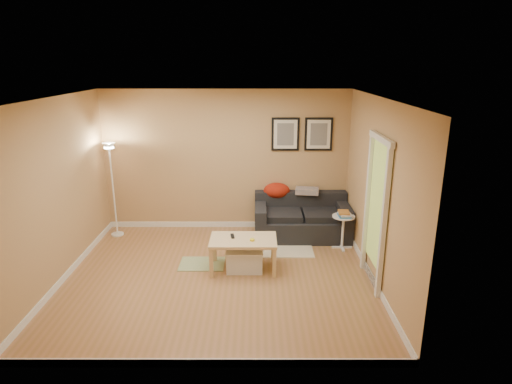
{
  "coord_description": "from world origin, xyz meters",
  "views": [
    {
      "loc": [
        0.56,
        -5.77,
        3.07
      ],
      "look_at": [
        0.55,
        0.85,
        1.05
      ],
      "focal_mm": 30.26,
      "sensor_mm": 36.0,
      "label": 1
    }
  ],
  "objects_px": {
    "coffee_table": "(243,254)",
    "floor_lamp": "(113,193)",
    "storage_bin": "(245,259)",
    "book_stack": "(344,214)",
    "side_table": "(343,232)",
    "sofa": "(302,217)"
  },
  "relations": [
    {
      "from": "storage_bin",
      "to": "floor_lamp",
      "type": "relative_size",
      "value": 0.32
    },
    {
      "from": "coffee_table",
      "to": "storage_bin",
      "type": "relative_size",
      "value": 1.79
    },
    {
      "from": "coffee_table",
      "to": "book_stack",
      "type": "height_order",
      "value": "book_stack"
    },
    {
      "from": "side_table",
      "to": "floor_lamp",
      "type": "relative_size",
      "value": 0.34
    },
    {
      "from": "coffee_table",
      "to": "floor_lamp",
      "type": "distance_m",
      "value": 2.78
    },
    {
      "from": "coffee_table",
      "to": "side_table",
      "type": "distance_m",
      "value": 1.84
    },
    {
      "from": "floor_lamp",
      "to": "coffee_table",
      "type": "bearing_deg",
      "value": -29.91
    },
    {
      "from": "sofa",
      "to": "book_stack",
      "type": "height_order",
      "value": "sofa"
    },
    {
      "from": "storage_bin",
      "to": "book_stack",
      "type": "bearing_deg",
      "value": 25.47
    },
    {
      "from": "storage_bin",
      "to": "book_stack",
      "type": "relative_size",
      "value": 2.12
    },
    {
      "from": "sofa",
      "to": "coffee_table",
      "type": "height_order",
      "value": "sofa"
    },
    {
      "from": "coffee_table",
      "to": "storage_bin",
      "type": "xyz_separation_m",
      "value": [
        0.02,
        -0.01,
        -0.08
      ]
    },
    {
      "from": "coffee_table",
      "to": "floor_lamp",
      "type": "height_order",
      "value": "floor_lamp"
    },
    {
      "from": "side_table",
      "to": "floor_lamp",
      "type": "distance_m",
      "value": 4.09
    },
    {
      "from": "coffee_table",
      "to": "side_table",
      "type": "relative_size",
      "value": 1.72
    },
    {
      "from": "book_stack",
      "to": "coffee_table",
      "type": "bearing_deg",
      "value": -161.4
    },
    {
      "from": "coffee_table",
      "to": "side_table",
      "type": "bearing_deg",
      "value": 40.57
    },
    {
      "from": "coffee_table",
      "to": "floor_lamp",
      "type": "bearing_deg",
      "value": 165.41
    },
    {
      "from": "sofa",
      "to": "floor_lamp",
      "type": "height_order",
      "value": "floor_lamp"
    },
    {
      "from": "floor_lamp",
      "to": "book_stack",
      "type": "bearing_deg",
      "value": -8.27
    },
    {
      "from": "side_table",
      "to": "book_stack",
      "type": "height_order",
      "value": "book_stack"
    },
    {
      "from": "book_stack",
      "to": "sofa",
      "type": "bearing_deg",
      "value": 134.35
    }
  ]
}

